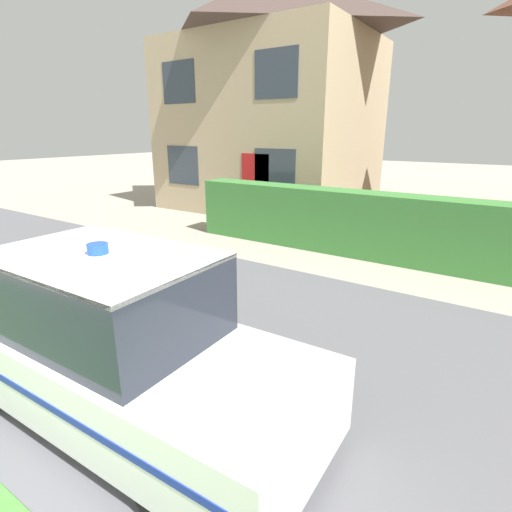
% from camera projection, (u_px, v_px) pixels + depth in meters
% --- Properties ---
extents(road_strip, '(28.00, 5.91, 0.01)m').
position_uv_depth(road_strip, '(238.00, 340.00, 5.48)').
color(road_strip, '#5B5B60').
rests_on(road_strip, ground).
extents(garden_hedge, '(8.43, 0.77, 1.46)m').
position_uv_depth(garden_hedge, '(357.00, 224.00, 9.11)').
color(garden_hedge, '#3D7F38').
rests_on(garden_hedge, ground).
extents(police_car, '(4.30, 1.70, 1.75)m').
position_uv_depth(police_car, '(114.00, 341.00, 3.92)').
color(police_car, black).
rests_on(police_car, road_strip).
extents(house_left, '(7.08, 5.71, 7.74)m').
position_uv_depth(house_left, '(271.00, 96.00, 14.23)').
color(house_left, tan).
rests_on(house_left, ground).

